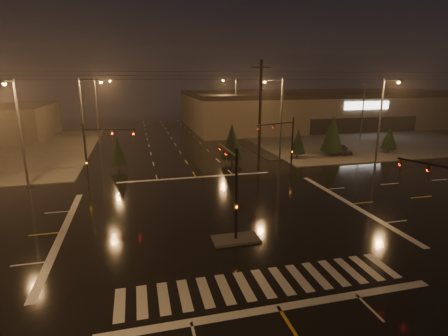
# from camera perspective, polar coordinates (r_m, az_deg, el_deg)

# --- Properties ---
(ground) EXTENTS (140.00, 140.00, 0.00)m
(ground) POSITION_cam_1_polar(r_m,az_deg,el_deg) (26.39, -0.49, -7.96)
(ground) COLOR black
(ground) RESTS_ON ground
(sidewalk_ne) EXTENTS (36.00, 36.00, 0.12)m
(sidewalk_ne) POSITION_cam_1_polar(r_m,az_deg,el_deg) (65.29, 19.29, 4.90)
(sidewalk_ne) COLOR #403E39
(sidewalk_ne) RESTS_ON ground
(median_island) EXTENTS (3.00, 1.60, 0.15)m
(median_island) POSITION_cam_1_polar(r_m,az_deg,el_deg) (22.84, 1.94, -11.52)
(median_island) COLOR #403E39
(median_island) RESTS_ON ground
(crosswalk) EXTENTS (15.00, 2.60, 0.01)m
(crosswalk) POSITION_cam_1_polar(r_m,az_deg,el_deg) (18.74, 6.41, -18.18)
(crosswalk) COLOR beige
(crosswalk) RESTS_ON ground
(stop_bar_near) EXTENTS (16.00, 0.50, 0.01)m
(stop_bar_near) POSITION_cam_1_polar(r_m,az_deg,el_deg) (17.22, 8.90, -21.59)
(stop_bar_near) COLOR beige
(stop_bar_near) RESTS_ON ground
(stop_bar_far) EXTENTS (16.00, 0.50, 0.01)m
(stop_bar_far) POSITION_cam_1_polar(r_m,az_deg,el_deg) (36.58, -4.59, -1.51)
(stop_bar_far) COLOR beige
(stop_bar_far) RESTS_ON ground
(parking_lot) EXTENTS (50.00, 24.00, 0.08)m
(parking_lot) POSITION_cam_1_polar(r_m,az_deg,el_deg) (66.59, 23.84, 4.64)
(parking_lot) COLOR black
(parking_lot) RESTS_ON ground
(retail_building) EXTENTS (60.20, 28.30, 7.20)m
(retail_building) POSITION_cam_1_polar(r_m,az_deg,el_deg) (80.97, 16.30, 9.56)
(retail_building) COLOR #726152
(retail_building) RESTS_ON ground
(signal_mast_median) EXTENTS (0.25, 4.59, 6.00)m
(signal_mast_median) POSITION_cam_1_polar(r_m,az_deg,el_deg) (22.33, 1.36, -1.99)
(signal_mast_median) COLOR black
(signal_mast_median) RESTS_ON ground
(signal_mast_ne) EXTENTS (4.84, 1.86, 6.00)m
(signal_mast_ne) POSITION_cam_1_polar(r_m,az_deg,el_deg) (37.64, 9.97, 4.69)
(signal_mast_ne) COLOR black
(signal_mast_ne) RESTS_ON ground
(signal_mast_nw) EXTENTS (4.84, 1.86, 6.00)m
(signal_mast_nw) POSITION_cam_1_polar(r_m,az_deg,el_deg) (34.60, -20.18, 3.15)
(signal_mast_nw) COLOR black
(signal_mast_nw) RESTS_ON ground
(streetlight_1) EXTENTS (2.77, 0.32, 10.00)m
(streetlight_1) POSITION_cam_1_polar(r_m,az_deg,el_deg) (42.25, -21.71, 7.70)
(streetlight_1) COLOR #38383A
(streetlight_1) RESTS_ON ground
(streetlight_2) EXTENTS (2.77, 0.32, 10.00)m
(streetlight_2) POSITION_cam_1_polar(r_m,az_deg,el_deg) (58.10, -19.81, 9.48)
(streetlight_2) COLOR #38383A
(streetlight_2) RESTS_ON ground
(streetlight_3) EXTENTS (2.77, 0.32, 10.00)m
(streetlight_3) POSITION_cam_1_polar(r_m,az_deg,el_deg) (43.37, 8.97, 8.70)
(streetlight_3) COLOR #38383A
(streetlight_3) RESTS_ON ground
(streetlight_4) EXTENTS (2.77, 0.32, 10.00)m
(streetlight_4) POSITION_cam_1_polar(r_m,az_deg,el_deg) (62.19, 1.66, 10.60)
(streetlight_4) COLOR #38383A
(streetlight_4) RESTS_ON ground
(streetlight_5) EXTENTS (0.32, 2.77, 10.00)m
(streetlight_5) POSITION_cam_1_polar(r_m,az_deg,el_deg) (36.59, -30.51, 5.80)
(streetlight_5) COLOR #38383A
(streetlight_5) RESTS_ON ground
(streetlight_6) EXTENTS (0.32, 2.77, 10.00)m
(streetlight_6) POSITION_cam_1_polar(r_m,az_deg,el_deg) (44.78, 24.43, 7.77)
(streetlight_6) COLOR #38383A
(streetlight_6) RESTS_ON ground
(utility_pole_1) EXTENTS (2.20, 0.32, 12.00)m
(utility_pole_1) POSITION_cam_1_polar(r_m,az_deg,el_deg) (40.32, 5.89, 8.83)
(utility_pole_1) COLOR black
(utility_pole_1) RESTS_ON ground
(conifer_0) EXTENTS (1.98, 1.98, 3.79)m
(conifer_0) POSITION_cam_1_polar(r_m,az_deg,el_deg) (45.44, 11.97, 4.29)
(conifer_0) COLOR black
(conifer_0) RESTS_ON ground
(conifer_1) EXTENTS (2.95, 2.95, 5.31)m
(conifer_1) POSITION_cam_1_polar(r_m,az_deg,el_deg) (47.89, 17.33, 5.38)
(conifer_1) COLOR black
(conifer_1) RESTS_ON ground
(conifer_2) EXTENTS (2.03, 2.03, 3.88)m
(conifer_2) POSITION_cam_1_polar(r_m,az_deg,el_deg) (52.57, 25.41, 4.61)
(conifer_2) COLOR black
(conifer_2) RESTS_ON ground
(conifer_3) EXTENTS (1.99, 1.99, 3.80)m
(conifer_3) POSITION_cam_1_polar(r_m,az_deg,el_deg) (40.57, -16.96, 2.76)
(conifer_3) COLOR black
(conifer_3) RESTS_ON ground
(conifer_4) EXTENTS (2.66, 2.66, 4.86)m
(conifer_4) POSITION_cam_1_polar(r_m,az_deg,el_deg) (41.56, 1.32, 4.41)
(conifer_4) COLOR black
(conifer_4) RESTS_ON ground
(car_parked) EXTENTS (1.65, 3.93, 1.33)m
(car_parked) POSITION_cam_1_polar(r_m,az_deg,el_deg) (50.15, 18.54, 2.95)
(car_parked) COLOR black
(car_parked) RESTS_ON ground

